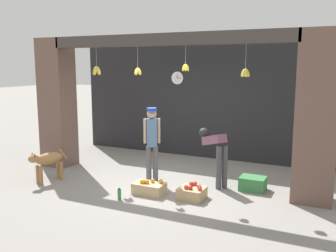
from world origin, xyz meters
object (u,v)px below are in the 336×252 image
produce_box_green (253,183)px  wall_clock (177,78)px  worker_stooping (215,149)px  fruit_crate_oranges (149,188)px  fruit_crate_apples (192,193)px  water_bottle (119,195)px  dog (47,160)px  shopkeeper (152,140)px

produce_box_green → wall_clock: size_ratio=1.37×
worker_stooping → fruit_crate_oranges: (-0.96, -1.04, -0.64)m
fruit_crate_apples → produce_box_green: 1.31m
water_bottle → worker_stooping: bearing=50.7°
fruit_crate_oranges → fruit_crate_apples: (0.83, 0.11, -0.00)m
dog → fruit_crate_oranges: bearing=113.9°
shopkeeper → worker_stooping: 1.30m
water_bottle → dog: bearing=171.9°
shopkeeper → fruit_crate_oranges: 1.06m
dog → worker_stooping: (3.24, 1.30, 0.29)m
fruit_crate_oranges → wall_clock: bearing=104.7°
dog → fruit_crate_oranges: size_ratio=1.49×
worker_stooping → produce_box_green: bearing=-50.0°
shopkeeper → fruit_crate_oranges: size_ratio=2.67×
fruit_crate_oranges → produce_box_green: bearing=31.7°
water_bottle → wall_clock: size_ratio=0.62×
dog → produce_box_green: size_ratio=1.80×
fruit_crate_oranges → water_bottle: fruit_crate_oranges is taller
water_bottle → fruit_crate_apples: bearing=29.0°
dog → produce_box_green: 4.24m
dog → water_bottle: 2.00m
fruit_crate_apples → fruit_crate_oranges: bearing=-172.2°
worker_stooping → shopkeeper: bearing=146.9°
shopkeeper → worker_stooping: (1.22, 0.41, -0.17)m
dog → wall_clock: size_ratio=2.45×
shopkeeper → produce_box_green: size_ratio=3.22×
shopkeeper → fruit_crate_apples: shopkeeper is taller
fruit_crate_apples → wall_clock: 3.95m
fruit_crate_apples → water_bottle: fruit_crate_apples is taller
worker_stooping → produce_box_green: worker_stooping is taller
dog → produce_box_green: (4.01, 1.32, -0.33)m
fruit_crate_oranges → wall_clock: (-0.81, 3.11, 1.97)m
produce_box_green → wall_clock: wall_clock is taller
shopkeeper → produce_box_green: bearing=162.5°
fruit_crate_apples → produce_box_green: (0.90, 0.96, 0.02)m
dog → shopkeeper: 2.24m
water_bottle → shopkeeper: bearing=87.0°
dog → fruit_crate_apples: dog is taller
fruit_crate_oranges → produce_box_green: 2.04m
fruit_crate_apples → worker_stooping: bearing=82.3°
wall_clock → produce_box_green: bearing=-38.8°
produce_box_green → fruit_crate_apples: bearing=-133.3°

